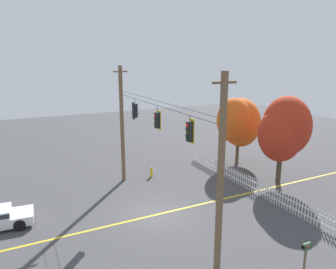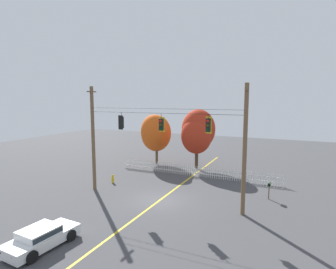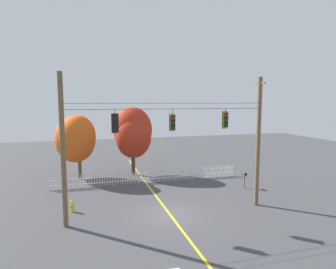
{
  "view_description": "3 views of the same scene",
  "coord_description": "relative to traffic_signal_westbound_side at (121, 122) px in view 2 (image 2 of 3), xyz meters",
  "views": [
    {
      "loc": [
        16.31,
        -7.31,
        9.45
      ],
      "look_at": [
        -0.14,
        0.84,
        5.06
      ],
      "focal_mm": 33.37,
      "sensor_mm": 36.0,
      "label": 1
    },
    {
      "loc": [
        9.42,
        -18.91,
        7.99
      ],
      "look_at": [
        0.34,
        0.84,
        5.2
      ],
      "focal_mm": 29.59,
      "sensor_mm": 36.0,
      "label": 2
    },
    {
      "loc": [
        -5.15,
        -17.21,
        7.35
      ],
      "look_at": [
        0.11,
        0.87,
        5.2
      ],
      "focal_mm": 30.48,
      "sensor_mm": 36.0,
      "label": 3
    }
  ],
  "objects": [
    {
      "name": "roadside_mailbox",
      "position": [
        11.3,
        3.91,
        -4.97
      ],
      "size": [
        0.25,
        0.44,
        1.39
      ],
      "color": "brown",
      "rests_on": "ground"
    },
    {
      "name": "traffic_signal_southbound_primary",
      "position": [
        3.62,
        0.02,
        -0.04
      ],
      "size": [
        0.43,
        0.38,
        1.43
      ],
      "color": "black"
    },
    {
      "name": "autumn_maple_mid",
      "position": [
        2.86,
        10.94,
        -1.85
      ],
      "size": [
        3.89,
        3.77,
        6.85
      ],
      "color": "#473828",
      "rests_on": "ground"
    },
    {
      "name": "traffic_signal_northbound_secondary",
      "position": [
        7.32,
        0.02,
        0.05
      ],
      "size": [
        0.43,
        0.38,
        1.37
      ],
      "color": "black"
    },
    {
      "name": "signal_support_span",
      "position": [
        3.46,
        0.01,
        -1.5
      ],
      "size": [
        13.19,
        1.1,
        9.06
      ],
      "color": "brown",
      "rests_on": "ground"
    },
    {
      "name": "autumn_maple_near_fence",
      "position": [
        -2.55,
        10.96,
        -2.17
      ],
      "size": [
        3.78,
        4.29,
        6.16
      ],
      "color": "brown",
      "rests_on": "ground"
    },
    {
      "name": "lane_centerline_stripe",
      "position": [
        3.46,
        0.01,
        -6.1
      ],
      "size": [
        0.16,
        36.0,
        0.01
      ],
      "primitive_type": "cube",
      "color": "gold",
      "rests_on": "ground"
    },
    {
      "name": "fire_hydrant",
      "position": [
        -2.72,
        2.31,
        -5.71
      ],
      "size": [
        0.38,
        0.22,
        0.8
      ],
      "color": "gold",
      "rests_on": "ground"
    },
    {
      "name": "parked_car",
      "position": [
        0.76,
        -8.96,
        -5.5
      ],
      "size": [
        2.09,
        4.06,
        1.15
      ],
      "color": "white",
      "rests_on": "ground"
    },
    {
      "name": "white_picket_fence",
      "position": [
        3.7,
        7.74,
        -5.55
      ],
      "size": [
        17.24,
        0.06,
        1.1
      ],
      "color": "white",
      "rests_on": "ground"
    },
    {
      "name": "traffic_signal_westbound_side",
      "position": [
        0.0,
        0.0,
        0.0
      ],
      "size": [
        0.43,
        0.38,
        1.4
      ],
      "color": "black"
    },
    {
      "name": "ground",
      "position": [
        3.46,
        0.01,
        -6.1
      ],
      "size": [
        80.0,
        80.0,
        0.0
      ],
      "primitive_type": "plane",
      "color": "#424244"
    }
  ]
}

